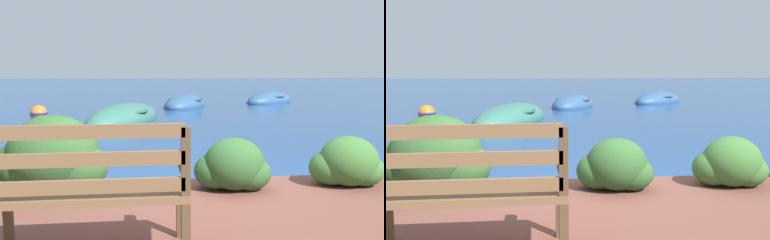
% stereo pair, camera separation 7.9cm
% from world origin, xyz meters
% --- Properties ---
extents(ground_plane, '(80.00, 80.00, 0.00)m').
position_xyz_m(ground_plane, '(0.00, 0.00, 0.00)').
color(ground_plane, navy).
extents(park_bench, '(1.32, 0.48, 0.93)m').
position_xyz_m(park_bench, '(-1.13, -1.87, 0.70)').
color(park_bench, brown).
rests_on(park_bench, patio_terrace).
extents(hedge_clump_left, '(1.15, 0.83, 0.78)m').
position_xyz_m(hedge_clump_left, '(-1.71, -0.29, 0.56)').
color(hedge_clump_left, '#2D5628').
rests_on(hedge_clump_left, patio_terrace).
extents(hedge_clump_centre, '(0.80, 0.57, 0.54)m').
position_xyz_m(hedge_clump_centre, '(0.14, -0.45, 0.45)').
color(hedge_clump_centre, '#2D5628').
rests_on(hedge_clump_centre, patio_terrace).
extents(hedge_clump_right, '(0.79, 0.57, 0.54)m').
position_xyz_m(hedge_clump_right, '(1.39, -0.45, 0.45)').
color(hedge_clump_right, '#38662D').
rests_on(hedge_clump_right, patio_terrace).
extents(rowboat_nearest, '(2.49, 3.62, 0.84)m').
position_xyz_m(rowboat_nearest, '(-1.29, 6.56, 0.07)').
color(rowboat_nearest, '#336B5B').
rests_on(rowboat_nearest, ground_plane).
extents(rowboat_mid, '(2.19, 2.77, 0.77)m').
position_xyz_m(rowboat_mid, '(0.70, 10.32, 0.07)').
color(rowboat_mid, '#2D517A').
rests_on(rowboat_mid, ground_plane).
extents(rowboat_far, '(2.73, 2.59, 0.75)m').
position_xyz_m(rowboat_far, '(4.19, 11.68, 0.07)').
color(rowboat_far, '#2D517A').
rests_on(rowboat_far, ground_plane).
extents(mooring_buoy, '(0.52, 0.52, 0.47)m').
position_xyz_m(mooring_buoy, '(-3.82, 8.14, 0.08)').
color(mooring_buoy, orange).
rests_on(mooring_buoy, ground_plane).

